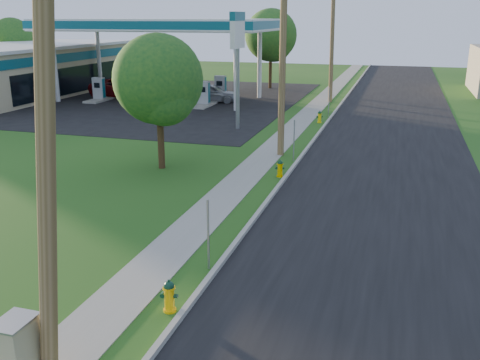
# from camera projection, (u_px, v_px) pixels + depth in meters

# --- Properties ---
(ground_plane) EXTENTS (140.00, 140.00, 0.00)m
(ground_plane) POSITION_uv_depth(u_px,v_px,m) (127.00, 357.00, 10.82)
(ground_plane) COLOR #1E4C15
(ground_plane) RESTS_ON ground
(road) EXTENTS (8.00, 120.00, 0.02)m
(road) POSITION_uv_depth(u_px,v_px,m) (379.00, 213.00, 18.74)
(road) COLOR black
(road) RESTS_ON ground
(curb) EXTENTS (0.15, 120.00, 0.15)m
(curb) POSITION_uv_depth(u_px,v_px,m) (268.00, 200.00, 19.82)
(curb) COLOR #9C9A8E
(curb) RESTS_ON ground
(sidewalk) EXTENTS (1.50, 120.00, 0.03)m
(sidewalk) POSITION_uv_depth(u_px,v_px,m) (224.00, 197.00, 20.31)
(sidewalk) COLOR gray
(sidewalk) RESTS_ON ground
(forecourt) EXTENTS (26.00, 28.00, 0.02)m
(forecourt) POSITION_uv_depth(u_px,v_px,m) (139.00, 99.00, 44.51)
(forecourt) COLOR black
(forecourt) RESTS_ON ground
(utility_pole_near) EXTENTS (1.40, 0.32, 9.48)m
(utility_pole_near) POSITION_uv_depth(u_px,v_px,m) (45.00, 133.00, 8.66)
(utility_pole_near) COLOR brown
(utility_pole_near) RESTS_ON ground
(utility_pole_mid) EXTENTS (1.40, 0.32, 9.80)m
(utility_pole_mid) POSITION_uv_depth(u_px,v_px,m) (283.00, 53.00, 25.09)
(utility_pole_mid) COLOR brown
(utility_pole_mid) RESTS_ON ground
(utility_pole_far) EXTENTS (1.40, 0.32, 9.50)m
(utility_pole_far) POSITION_uv_depth(u_px,v_px,m) (332.00, 40.00, 41.62)
(utility_pole_far) COLOR brown
(utility_pole_far) RESTS_ON ground
(sign_post_near) EXTENTS (0.05, 0.04, 2.00)m
(sign_post_near) POSITION_uv_depth(u_px,v_px,m) (208.00, 235.00, 14.30)
(sign_post_near) COLOR gray
(sign_post_near) RESTS_ON ground
(sign_post_mid) EXTENTS (0.05, 0.04, 2.00)m
(sign_post_mid) POSITION_uv_depth(u_px,v_px,m) (294.00, 141.00, 25.11)
(sign_post_mid) COLOR gray
(sign_post_mid) RESTS_ON ground
(sign_post_far) EXTENTS (0.05, 0.04, 2.00)m
(sign_post_far) POSITION_uv_depth(u_px,v_px,m) (329.00, 102.00, 36.27)
(sign_post_far) COLOR gray
(sign_post_far) RESTS_ON ground
(gas_canopy) EXTENTS (18.18, 9.18, 6.40)m
(gas_canopy) POSITION_uv_depth(u_px,v_px,m) (158.00, 25.00, 42.23)
(gas_canopy) COLOR silver
(gas_canopy) RESTS_ON ground
(fuel_pump_nw) EXTENTS (1.20, 3.20, 1.90)m
(fuel_pump_nw) POSITION_uv_depth(u_px,v_px,m) (99.00, 92.00, 43.15)
(fuel_pump_nw) COLOR #9C9A8E
(fuel_pump_nw) RESTS_ON ground
(fuel_pump_ne) EXTENTS (1.20, 3.20, 1.90)m
(fuel_pump_ne) POSITION_uv_depth(u_px,v_px,m) (204.00, 97.00, 40.68)
(fuel_pump_ne) COLOR #9C9A8E
(fuel_pump_ne) RESTS_ON ground
(fuel_pump_sw) EXTENTS (1.20, 3.20, 1.90)m
(fuel_pump_sw) POSITION_uv_depth(u_px,v_px,m) (123.00, 86.00, 46.82)
(fuel_pump_sw) COLOR #9C9A8E
(fuel_pump_sw) RESTS_ON ground
(fuel_pump_se) EXTENTS (1.20, 3.20, 1.90)m
(fuel_pump_se) POSITION_uv_depth(u_px,v_px,m) (220.00, 90.00, 44.34)
(fuel_pump_se) COLOR #9C9A8E
(fuel_pump_se) RESTS_ON ground
(convenience_store) EXTENTS (10.40, 22.40, 4.25)m
(convenience_store) POSITION_uv_depth(u_px,v_px,m) (25.00, 69.00, 46.90)
(convenience_store) COLOR tan
(convenience_store) RESTS_ON ground
(price_pylon) EXTENTS (0.34, 2.04, 6.85)m
(price_pylon) POSITION_uv_depth(u_px,v_px,m) (238.00, 37.00, 31.06)
(price_pylon) COLOR gray
(price_pylon) RESTS_ON ground
(tree_verge) EXTENTS (3.93, 3.93, 5.95)m
(tree_verge) POSITION_uv_depth(u_px,v_px,m) (160.00, 83.00, 23.08)
(tree_verge) COLOR #332313
(tree_verge) RESTS_ON ground
(tree_lot) EXTENTS (4.83, 4.83, 7.33)m
(tree_lot) POSITION_uv_depth(u_px,v_px,m) (272.00, 37.00, 49.61)
(tree_lot) COLOR #332313
(tree_lot) RESTS_ON ground
(tree_back) EXTENTS (4.29, 4.29, 6.50)m
(tree_back) POSITION_uv_depth(u_px,v_px,m) (13.00, 41.00, 53.74)
(tree_back) COLOR #332313
(tree_back) RESTS_ON ground
(hydrant_near) EXTENTS (0.42, 0.37, 0.81)m
(hydrant_near) POSITION_uv_depth(u_px,v_px,m) (169.00, 296.00, 12.38)
(hydrant_near) COLOR #FCBC09
(hydrant_near) RESTS_ON ground
(hydrant_mid) EXTENTS (0.39, 0.35, 0.76)m
(hydrant_mid) POSITION_uv_depth(u_px,v_px,m) (280.00, 168.00, 22.85)
(hydrant_mid) COLOR #E4B700
(hydrant_mid) RESTS_ON ground
(hydrant_far) EXTENTS (0.40, 0.36, 0.78)m
(hydrant_far) POSITION_uv_depth(u_px,v_px,m) (320.00, 117.00, 34.45)
(hydrant_far) COLOR yellow
(hydrant_far) RESTS_ON ground
(utility_cabinet) EXTENTS (0.61, 0.80, 1.36)m
(utility_cabinet) POSITION_uv_depth(u_px,v_px,m) (18.00, 353.00, 9.83)
(utility_cabinet) COLOR tan
(utility_cabinet) RESTS_ON ground
(car_red) EXTENTS (6.19, 3.71, 1.61)m
(car_red) POSITION_uv_depth(u_px,v_px,m) (123.00, 88.00, 45.05)
(car_red) COLOR maroon
(car_red) RESTS_ON ground
(car_silver) EXTENTS (4.53, 2.45, 1.46)m
(car_silver) POSITION_uv_depth(u_px,v_px,m) (211.00, 93.00, 42.61)
(car_silver) COLOR #ACAFB4
(car_silver) RESTS_ON ground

